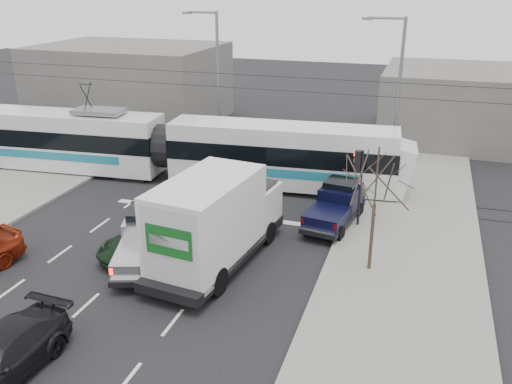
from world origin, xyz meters
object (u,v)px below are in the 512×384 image
(silver_pickup, at_px, (146,237))
(green_car, at_px, (151,239))
(traffic_signal, at_px, (359,172))
(tram, at_px, (166,147))
(box_truck, at_px, (216,221))
(bare_tree, at_px, (376,182))
(street_lamp_near, at_px, (395,90))
(street_lamp_far, at_px, (215,74))
(navy_pickup, at_px, (337,204))

(silver_pickup, distance_m, green_car, 0.56)
(traffic_signal, relative_size, tram, 0.14)
(silver_pickup, distance_m, box_truck, 3.08)
(bare_tree, bearing_deg, silver_pickup, -169.37)
(box_truck, bearing_deg, street_lamp_near, 72.84)
(tram, bearing_deg, street_lamp_far, 78.46)
(tram, bearing_deg, navy_pickup, -22.10)
(traffic_signal, bearing_deg, box_truck, -132.88)
(street_lamp_near, height_order, silver_pickup, street_lamp_near)
(tram, bearing_deg, traffic_signal, -21.52)
(street_lamp_near, xyz_separation_m, navy_pickup, (-1.77, -7.34, -4.15))
(street_lamp_far, bearing_deg, bare_tree, -48.88)
(street_lamp_near, relative_size, box_truck, 1.13)
(bare_tree, xyz_separation_m, green_car, (-8.96, -1.20, -3.13))
(bare_tree, height_order, green_car, bare_tree)
(street_lamp_far, distance_m, navy_pickup, 14.11)
(bare_tree, bearing_deg, box_truck, -168.34)
(box_truck, bearing_deg, tram, 133.90)
(street_lamp_far, bearing_deg, tram, -96.88)
(traffic_signal, xyz_separation_m, street_lamp_far, (-10.66, 9.50, 2.37))
(street_lamp_near, distance_m, street_lamp_far, 11.67)
(tram, xyz_separation_m, box_truck, (6.53, -8.68, 0.03))
(bare_tree, relative_size, tram, 0.19)
(bare_tree, height_order, street_lamp_near, street_lamp_near)
(box_truck, xyz_separation_m, navy_pickup, (3.93, 5.40, -0.93))
(bare_tree, distance_m, street_lamp_far, 17.97)
(silver_pickup, bearing_deg, box_truck, -10.30)
(street_lamp_far, height_order, navy_pickup, street_lamp_far)
(street_lamp_near, height_order, green_car, street_lamp_near)
(silver_pickup, height_order, navy_pickup, navy_pickup)
(tram, xyz_separation_m, silver_pickup, (3.62, -9.12, -0.91))
(street_lamp_near, xyz_separation_m, box_truck, (-5.70, -12.74, -3.21))
(street_lamp_near, relative_size, green_car, 1.89)
(bare_tree, xyz_separation_m, navy_pickup, (-2.05, 4.16, -2.83))
(traffic_signal, distance_m, tram, 11.93)
(traffic_signal, bearing_deg, bare_tree, -74.24)
(navy_pickup, bearing_deg, tram, 171.32)
(street_lamp_near, bearing_deg, silver_pickup, -123.17)
(tram, distance_m, box_truck, 10.86)
(street_lamp_far, bearing_deg, green_car, -79.13)
(traffic_signal, height_order, navy_pickup, traffic_signal)
(bare_tree, distance_m, street_lamp_near, 11.58)
(street_lamp_near, height_order, navy_pickup, street_lamp_near)
(bare_tree, relative_size, green_car, 1.05)
(navy_pickup, xyz_separation_m, green_car, (-6.91, -5.36, -0.30))
(green_car, bearing_deg, bare_tree, 28.52)
(box_truck, xyz_separation_m, green_car, (-2.98, 0.04, -1.24))
(street_lamp_near, xyz_separation_m, tram, (-12.23, -4.05, -3.24))
(tram, xyz_separation_m, green_car, (3.55, -8.65, -1.21))
(street_lamp_near, distance_m, green_car, 16.01)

